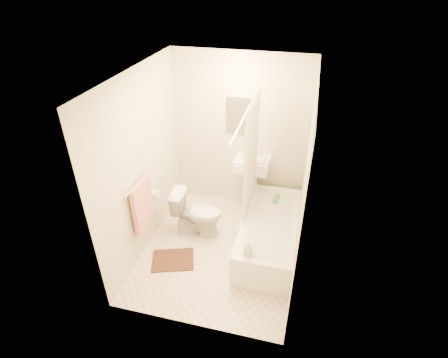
% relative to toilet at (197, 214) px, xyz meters
% --- Properties ---
extents(floor, '(2.40, 2.40, 0.00)m').
position_rel_toilet_xyz_m(floor, '(0.40, -0.27, -0.34)').
color(floor, beige).
rests_on(floor, ground).
extents(ceiling, '(2.40, 2.40, 0.00)m').
position_rel_toilet_xyz_m(ceiling, '(0.40, -0.27, 2.06)').
color(ceiling, white).
rests_on(ceiling, ground).
extents(wall_back, '(2.00, 0.02, 2.40)m').
position_rel_toilet_xyz_m(wall_back, '(0.40, 0.93, 0.86)').
color(wall_back, beige).
rests_on(wall_back, ground).
extents(wall_left, '(0.02, 2.40, 2.40)m').
position_rel_toilet_xyz_m(wall_left, '(-0.60, -0.27, 0.86)').
color(wall_left, beige).
rests_on(wall_left, ground).
extents(wall_right, '(0.02, 2.40, 2.40)m').
position_rel_toilet_xyz_m(wall_right, '(1.40, -0.27, 0.86)').
color(wall_right, beige).
rests_on(wall_right, ground).
extents(mirror, '(0.40, 0.03, 0.55)m').
position_rel_toilet_xyz_m(mirror, '(0.40, 0.91, 1.16)').
color(mirror, white).
rests_on(mirror, wall_back).
extents(curtain_rod, '(0.03, 1.70, 0.03)m').
position_rel_toilet_xyz_m(curtain_rod, '(0.70, -0.17, 1.66)').
color(curtain_rod, silver).
rests_on(curtain_rod, wall_back).
extents(shower_curtain, '(0.04, 0.80, 1.55)m').
position_rel_toilet_xyz_m(shower_curtain, '(0.70, 0.23, 0.88)').
color(shower_curtain, silver).
rests_on(shower_curtain, curtain_rod).
extents(towel_bar, '(0.02, 0.60, 0.02)m').
position_rel_toilet_xyz_m(towel_bar, '(-0.56, -0.52, 0.76)').
color(towel_bar, silver).
rests_on(towel_bar, wall_left).
extents(towel, '(0.06, 0.45, 0.66)m').
position_rel_toilet_xyz_m(towel, '(-0.53, -0.52, 0.44)').
color(towel, '#CC7266').
rests_on(towel, towel_bar).
extents(toilet_paper, '(0.11, 0.12, 0.12)m').
position_rel_toilet_xyz_m(toilet_paper, '(-0.53, -0.15, 0.36)').
color(toilet_paper, white).
rests_on(toilet_paper, wall_left).
extents(toilet, '(0.73, 0.45, 0.69)m').
position_rel_toilet_xyz_m(toilet, '(0.00, 0.00, 0.00)').
color(toilet, white).
rests_on(toilet, floor).
extents(sink, '(0.53, 0.43, 0.99)m').
position_rel_toilet_xyz_m(sink, '(0.63, 0.79, 0.15)').
color(sink, white).
rests_on(sink, floor).
extents(bathtub, '(0.72, 1.64, 0.46)m').
position_rel_toilet_xyz_m(bathtub, '(1.04, -0.04, -0.11)').
color(bathtub, white).
rests_on(bathtub, floor).
extents(bath_mat, '(0.65, 0.56, 0.02)m').
position_rel_toilet_xyz_m(bath_mat, '(-0.15, -0.62, -0.33)').
color(bath_mat, '#4D2F21').
rests_on(bath_mat, floor).
extents(soap_bottle, '(0.10, 0.10, 0.19)m').
position_rel_toilet_xyz_m(soap_bottle, '(0.87, -0.74, 0.21)').
color(soap_bottle, silver).
rests_on(soap_bottle, bathtub).
extents(scrub_brush, '(0.08, 0.22, 0.04)m').
position_rel_toilet_xyz_m(scrub_brush, '(1.06, 0.43, 0.14)').
color(scrub_brush, '#40A758').
rests_on(scrub_brush, bathtub).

